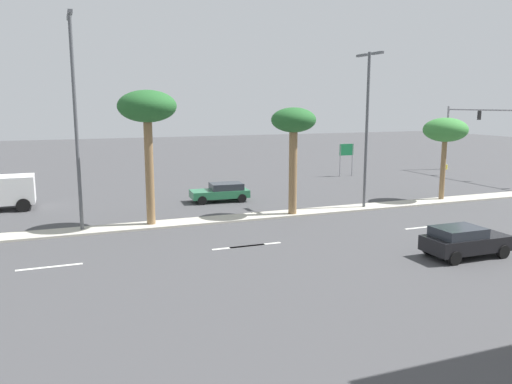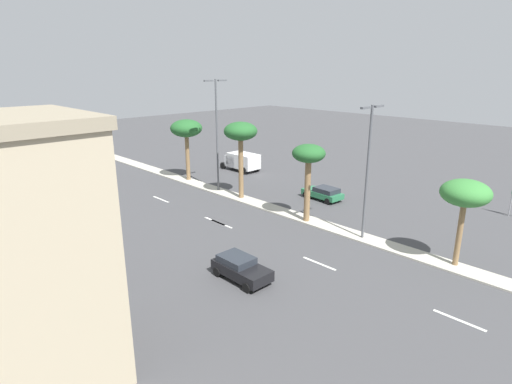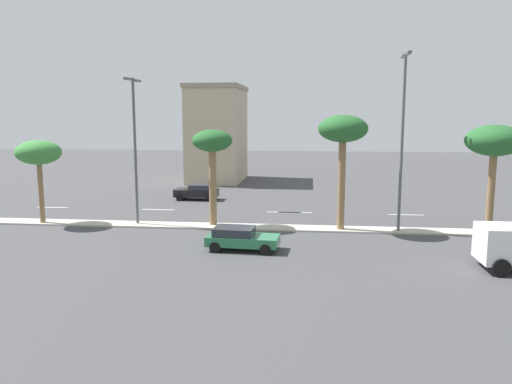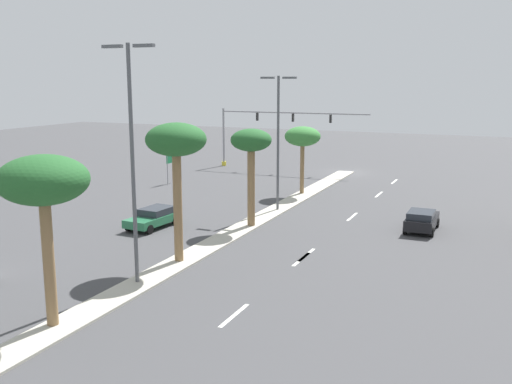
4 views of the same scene
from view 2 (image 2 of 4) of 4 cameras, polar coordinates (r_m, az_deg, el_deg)
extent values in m
plane|color=#424244|center=(39.15, 4.34, -3.00)|extent=(160.00, 160.00, 0.00)
cube|color=#B7B2A3|center=(44.79, -3.64, -0.34)|extent=(1.80, 75.08, 0.12)
cube|color=silver|center=(26.13, 25.91, -15.42)|extent=(0.20, 2.80, 0.01)
cube|color=silver|center=(29.93, 8.61, -9.60)|extent=(0.20, 2.80, 0.01)
cube|color=silver|center=(36.75, -4.72, -4.34)|extent=(0.20, 2.80, 0.01)
cube|color=silver|center=(37.42, -5.62, -3.97)|extent=(0.20, 2.80, 0.01)
cube|color=silver|center=(44.40, -12.83, -0.97)|extent=(0.20, 2.80, 0.01)
cylinder|color=gray|center=(44.53, 31.43, -0.86)|extent=(0.10, 0.10, 3.22)
cylinder|color=olive|center=(31.42, 25.97, -5.10)|extent=(0.37, 0.37, 4.58)
ellipsoid|color=#387F38|center=(30.56, 26.64, -0.11)|extent=(3.20, 3.20, 1.76)
cylinder|color=olive|center=(36.51, 7.01, 0.22)|extent=(0.53, 0.53, 5.53)
ellipsoid|color=#235B28|center=(35.73, 7.19, 5.24)|extent=(2.84, 2.84, 1.56)
cylinder|color=olive|center=(42.73, -2.06, 3.31)|extent=(0.50, 0.50, 6.31)
ellipsoid|color=#235B28|center=(42.02, -2.12, 8.28)|extent=(3.36, 3.36, 1.85)
cylinder|color=olive|center=(50.44, -9.29, 4.73)|extent=(0.48, 0.48, 5.52)
ellipsoid|color=#235B28|center=(49.86, -9.48, 8.56)|extent=(3.70, 3.70, 2.04)
cylinder|color=#515459|center=(32.99, 14.89, 2.36)|extent=(0.20, 0.20, 10.39)
cube|color=#515459|center=(31.39, 14.71, 11.04)|extent=(1.10, 0.24, 0.16)
cube|color=#515459|center=(32.93, 16.39, 11.15)|extent=(1.10, 0.24, 0.16)
cylinder|color=#515459|center=(45.18, -5.33, 7.55)|extent=(0.20, 0.20, 11.82)
cube|color=#515459|center=(44.07, -6.48, 14.82)|extent=(1.10, 0.24, 0.16)
cube|color=#515459|center=(45.20, -4.62, 14.91)|extent=(1.10, 0.24, 0.16)
cube|color=silver|center=(53.31, -21.88, 1.85)|extent=(1.81, 4.46, 0.56)
cube|color=#262B33|center=(53.71, -22.16, 2.44)|extent=(1.62, 2.46, 0.37)
cylinder|color=black|center=(52.28, -20.34, 1.43)|extent=(0.22, 0.64, 0.64)
cylinder|color=black|center=(51.67, -22.04, 1.07)|extent=(0.22, 0.64, 0.64)
cylinder|color=black|center=(55.09, -21.66, 2.03)|extent=(0.22, 0.64, 0.64)
cylinder|color=black|center=(54.51, -23.29, 1.69)|extent=(0.22, 0.64, 0.64)
cube|color=#287047|center=(43.68, 9.01, -0.23)|extent=(2.17, 4.34, 0.55)
cube|color=#262B33|center=(43.20, 9.57, 0.27)|extent=(1.86, 2.43, 0.48)
cylinder|color=black|center=(44.05, 6.78, -0.37)|extent=(0.26, 0.65, 0.64)
cylinder|color=black|center=(45.33, 8.33, 0.07)|extent=(0.26, 0.65, 0.64)
cylinder|color=black|center=(42.19, 9.71, -1.27)|extent=(0.26, 0.65, 0.64)
cylinder|color=black|center=(43.53, 11.24, -0.79)|extent=(0.26, 0.65, 0.64)
cube|color=black|center=(27.30, -1.96, -10.56)|extent=(1.85, 4.06, 0.70)
cube|color=#262B33|center=(27.39, -2.69, -9.14)|extent=(1.67, 2.24, 0.45)
cylinder|color=black|center=(27.09, 1.51, -11.62)|extent=(0.22, 0.64, 0.64)
cylinder|color=black|center=(26.03, -1.27, -12.90)|extent=(0.22, 0.64, 0.64)
cylinder|color=black|center=(28.93, -2.56, -9.69)|extent=(0.22, 0.64, 0.64)
cylinder|color=black|center=(27.93, -5.30, -10.77)|extent=(0.22, 0.64, 0.64)
cube|color=silver|center=(55.94, -2.78, 4.33)|extent=(2.35, 1.95, 1.47)
cube|color=silver|center=(54.79, -1.72, 4.28)|extent=(2.35, 4.15, 1.86)
cylinder|color=black|center=(56.29, -4.51, 3.60)|extent=(0.28, 0.90, 0.90)
cylinder|color=black|center=(57.77, -2.71, 3.98)|extent=(0.28, 0.90, 0.90)
cylinder|color=black|center=(53.26, -1.67, 2.89)|extent=(0.28, 0.90, 0.90)
cylinder|color=black|center=(54.83, 0.15, 3.30)|extent=(0.28, 0.90, 0.90)
camera|label=1|loc=(36.33, -46.45, 1.97)|focal=35.83mm
camera|label=3|loc=(68.70, 21.42, 11.15)|focal=35.12mm
camera|label=4|loc=(59.29, -34.07, 11.11)|focal=40.84mm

